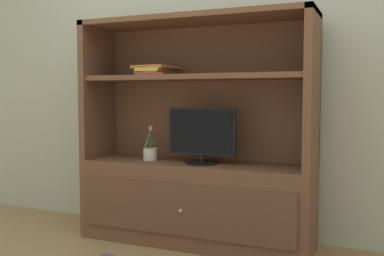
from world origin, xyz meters
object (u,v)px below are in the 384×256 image
Objects in this scene: tv_monitor at (202,136)px; magazine_stack at (156,70)px; potted_plant at (150,152)px; media_console at (195,174)px.

tv_monitor is 0.60m from magazine_stack.
magazine_stack is (-0.38, 0.04, 0.46)m from tv_monitor.
magazine_stack is at bearing 28.76° from potted_plant.
magazine_stack reaches higher than tv_monitor.
tv_monitor is 1.41× the size of magazine_stack.
media_console reaches higher than tv_monitor.
potted_plant is at bearing 177.72° from tv_monitor.
media_console is at bearing 1.31° from magazine_stack.
tv_monitor is at bearing -2.28° from potted_plant.
media_console is at bearing 145.96° from tv_monitor.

